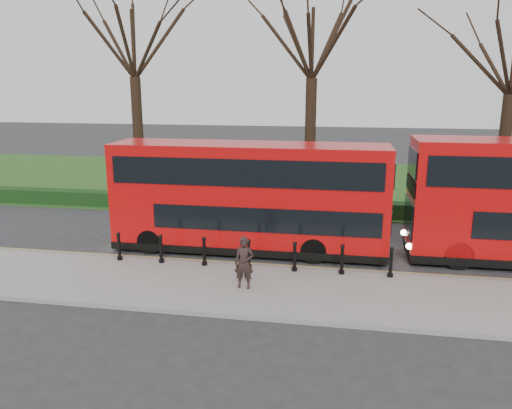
# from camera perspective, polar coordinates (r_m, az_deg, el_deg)

# --- Properties ---
(ground) EXTENTS (120.00, 120.00, 0.00)m
(ground) POSITION_cam_1_polar(r_m,az_deg,el_deg) (19.11, -2.15, -6.11)
(ground) COLOR #28282B
(ground) RESTS_ON ground
(pavement) EXTENTS (60.00, 4.00, 0.15)m
(pavement) POSITION_cam_1_polar(r_m,az_deg,el_deg) (16.37, -4.36, -9.36)
(pavement) COLOR gray
(pavement) RESTS_ON ground
(kerb) EXTENTS (60.00, 0.25, 0.16)m
(kerb) POSITION_cam_1_polar(r_m,az_deg,el_deg) (18.17, -2.81, -6.94)
(kerb) COLOR slate
(kerb) RESTS_ON ground
(grass_verge) EXTENTS (60.00, 18.00, 0.06)m
(grass_verge) POSITION_cam_1_polar(r_m,az_deg,el_deg) (33.43, 3.20, 2.56)
(grass_verge) COLOR #214617
(grass_verge) RESTS_ON ground
(hedge) EXTENTS (60.00, 0.90, 0.80)m
(hedge) POSITION_cam_1_polar(r_m,az_deg,el_deg) (25.41, 1.03, -0.13)
(hedge) COLOR black
(hedge) RESTS_ON ground
(yellow_line_outer) EXTENTS (60.00, 0.10, 0.01)m
(yellow_line_outer) POSITION_cam_1_polar(r_m,az_deg,el_deg) (18.47, -2.60, -6.81)
(yellow_line_outer) COLOR yellow
(yellow_line_outer) RESTS_ON ground
(yellow_line_inner) EXTENTS (60.00, 0.10, 0.01)m
(yellow_line_inner) POSITION_cam_1_polar(r_m,az_deg,el_deg) (18.65, -2.47, -6.60)
(yellow_line_inner) COLOR yellow
(yellow_line_inner) RESTS_ON ground
(tree_left) EXTENTS (7.94, 7.94, 12.41)m
(tree_left) POSITION_cam_1_polar(r_m,az_deg,el_deg) (30.10, -13.91, 18.18)
(tree_left) COLOR black
(tree_left) RESTS_ON ground
(tree_mid) EXTENTS (7.83, 7.83, 12.24)m
(tree_mid) POSITION_cam_1_polar(r_m,az_deg,el_deg) (27.75, 6.50, 18.63)
(tree_mid) COLOR black
(tree_mid) RESTS_ON ground
(bollard_row) EXTENTS (9.82, 0.15, 1.00)m
(bollard_row) POSITION_cam_1_polar(r_m,az_deg,el_deg) (17.52, -0.84, -5.72)
(bollard_row) COLOR black
(bollard_row) RESTS_ON pavement
(bus_lead) EXTENTS (10.64, 2.44, 4.23)m
(bus_lead) POSITION_cam_1_polar(r_m,az_deg,el_deg) (19.39, -0.80, 0.76)
(bus_lead) COLOR #B80A0A
(bus_lead) RESTS_ON ground
(pedestrian) EXTENTS (0.62, 0.41, 1.67)m
(pedestrian) POSITION_cam_1_polar(r_m,az_deg,el_deg) (15.76, -1.37, -6.68)
(pedestrian) COLOR black
(pedestrian) RESTS_ON pavement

